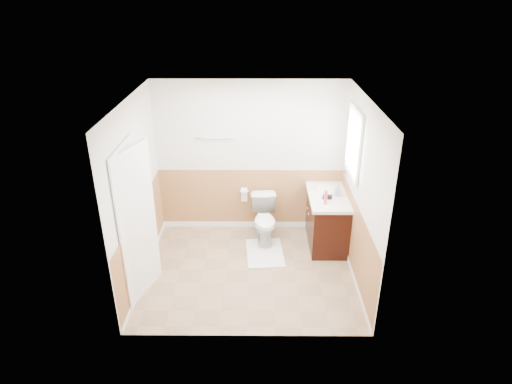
{
  "coord_description": "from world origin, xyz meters",
  "views": [
    {
      "loc": [
        0.14,
        -5.28,
        3.8
      ],
      "look_at": [
        0.1,
        0.25,
        1.15
      ],
      "focal_mm": 30.95,
      "sensor_mm": 36.0,
      "label": 1
    }
  ],
  "objects_px": {
    "bath_mat": "(265,253)",
    "vanity_cabinet": "(327,220)",
    "lotion_bottle": "(326,197)",
    "soap_dispenser": "(338,190)",
    "toilet": "(265,220)"
  },
  "relations": [
    {
      "from": "toilet",
      "to": "lotion_bottle",
      "type": "bearing_deg",
      "value": -27.78
    },
    {
      "from": "vanity_cabinet",
      "to": "lotion_bottle",
      "type": "distance_m",
      "value": 0.66
    },
    {
      "from": "bath_mat",
      "to": "vanity_cabinet",
      "type": "distance_m",
      "value": 1.11
    },
    {
      "from": "vanity_cabinet",
      "to": "soap_dispenser",
      "type": "distance_m",
      "value": 0.56
    },
    {
      "from": "lotion_bottle",
      "to": "soap_dispenser",
      "type": "xyz_separation_m",
      "value": [
        0.22,
        0.28,
        -0.01
      ]
    },
    {
      "from": "toilet",
      "to": "soap_dispenser",
      "type": "distance_m",
      "value": 1.25
    },
    {
      "from": "toilet",
      "to": "soap_dispenser",
      "type": "height_order",
      "value": "soap_dispenser"
    },
    {
      "from": "toilet",
      "to": "bath_mat",
      "type": "height_order",
      "value": "toilet"
    },
    {
      "from": "bath_mat",
      "to": "vanity_cabinet",
      "type": "bearing_deg",
      "value": 20.01
    },
    {
      "from": "vanity_cabinet",
      "to": "soap_dispenser",
      "type": "bearing_deg",
      "value": -26.46
    },
    {
      "from": "toilet",
      "to": "lotion_bottle",
      "type": "relative_size",
      "value": 3.29
    },
    {
      "from": "bath_mat",
      "to": "lotion_bottle",
      "type": "relative_size",
      "value": 3.64
    },
    {
      "from": "vanity_cabinet",
      "to": "lotion_bottle",
      "type": "bearing_deg",
      "value": -106.55
    },
    {
      "from": "toilet",
      "to": "vanity_cabinet",
      "type": "xyz_separation_m",
      "value": [
        0.98,
        -0.04,
        0.04
      ]
    },
    {
      "from": "lotion_bottle",
      "to": "soap_dispenser",
      "type": "distance_m",
      "value": 0.35
    }
  ]
}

